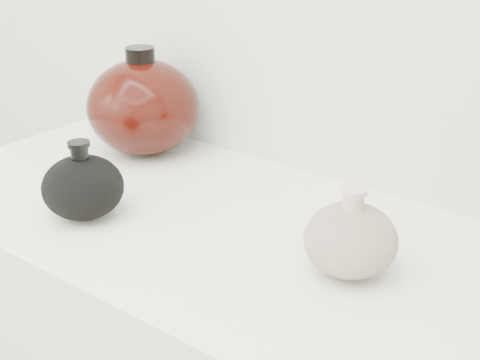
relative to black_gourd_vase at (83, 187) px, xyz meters
The scene contains 3 objects.
black_gourd_vase is the anchor object (origin of this frame).
cream_gourd_vase 0.42m from the black_gourd_vase, 14.42° to the left, with size 0.14×0.14×0.12m.
left_round_pot 0.28m from the black_gourd_vase, 115.66° to the left, with size 0.27×0.27×0.20m.
Camera 1 is at (0.52, 0.25, 1.37)m, focal length 50.00 mm.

